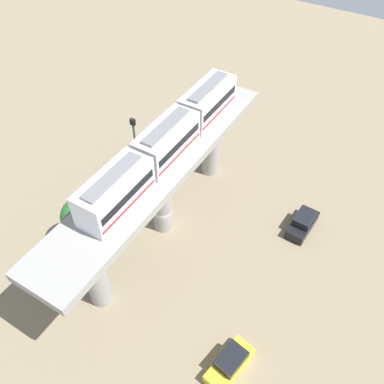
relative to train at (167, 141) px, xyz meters
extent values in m
plane|color=#84755B|center=(0.00, -1.32, -9.78)|extent=(120.00, 120.00, 0.00)
cylinder|color=#999691|center=(0.00, -10.70, -6.05)|extent=(1.90, 1.90, 7.44)
cylinder|color=#999691|center=(0.00, -1.32, -6.05)|extent=(1.90, 1.90, 7.44)
cylinder|color=#999691|center=(0.00, 8.06, -6.05)|extent=(1.90, 1.90, 7.44)
cube|color=#999691|center=(0.00, -1.32, -1.93)|extent=(5.20, 28.85, 0.80)
cube|color=silver|center=(0.00, -6.95, -0.03)|extent=(2.60, 6.60, 3.00)
cube|color=black|center=(0.00, -6.95, 0.22)|extent=(2.64, 6.07, 0.70)
cube|color=red|center=(0.00, -6.95, -0.78)|extent=(2.64, 6.34, 0.24)
cube|color=slate|center=(0.00, -6.95, 1.59)|extent=(1.10, 5.61, 0.24)
cube|color=silver|center=(0.00, 0.00, -0.03)|extent=(2.60, 6.60, 3.00)
cube|color=black|center=(0.00, 0.00, 0.22)|extent=(2.64, 6.07, 0.70)
cube|color=red|center=(0.00, 0.00, -0.78)|extent=(2.64, 6.34, 0.24)
cube|color=slate|center=(0.00, 0.00, 1.59)|extent=(1.10, 5.61, 0.24)
cube|color=silver|center=(0.00, 6.95, -0.03)|extent=(2.60, 6.60, 3.00)
cube|color=black|center=(0.00, 6.95, 0.22)|extent=(2.64, 6.07, 0.70)
cube|color=red|center=(0.00, 6.95, -0.78)|extent=(2.64, 6.34, 0.24)
cube|color=slate|center=(0.00, 6.95, 1.59)|extent=(1.10, 5.61, 0.24)
cube|color=black|center=(11.84, 5.44, -9.28)|extent=(2.05, 4.30, 1.00)
cube|color=black|center=(11.84, 5.59, -8.40)|extent=(1.77, 2.39, 0.76)
cube|color=yellow|center=(12.11, -10.36, -9.28)|extent=(2.51, 4.45, 1.00)
cube|color=black|center=(12.11, -10.21, -8.40)|extent=(2.02, 2.55, 0.76)
cylinder|color=brown|center=(-4.59, -6.98, -8.23)|extent=(0.36, 0.36, 3.10)
sphere|color=#2D7233|center=(-4.59, -6.98, -5.63)|extent=(3.81, 3.81, 3.81)
cylinder|color=#4C4C51|center=(-3.40, -0.11, -4.65)|extent=(0.20, 0.20, 10.24)
cube|color=black|center=(-3.40, -0.11, 0.77)|extent=(0.44, 0.28, 0.60)
camera|label=1|loc=(16.04, -22.26, 22.22)|focal=38.81mm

